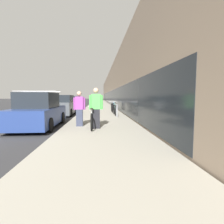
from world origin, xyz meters
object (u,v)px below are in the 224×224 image
Objects in this scene: tandem_bicycle at (92,119)px; person_rider at (96,108)px; cruiser_bike_nearest at (115,110)px; person_bystander at (79,109)px; parked_sedan_far at (73,103)px; cruiser_bike_middle at (112,108)px; vintage_roadster_curbside at (62,106)px; bike_rack_hoop at (117,109)px; cruiser_bike_farthest at (114,106)px; parked_sedan_curbside at (39,112)px.

tandem_bicycle is 1.45× the size of person_rider.
cruiser_bike_nearest is (1.27, 5.27, -0.46)m from person_rider.
person_bystander is at bearing 140.49° from person_rider.
parked_sedan_far is at bearing 99.71° from person_bystander.
cruiser_bike_middle is at bearing 78.88° from tandem_bicycle.
tandem_bicycle is 1.57× the size of person_bystander.
vintage_roadster_curbside is (-4.04, -1.19, 0.22)m from cruiser_bike_middle.
cruiser_bike_nearest is (2.04, 4.63, -0.40)m from person_bystander.
tandem_bicycle is 12.57m from parked_sedan_far.
bike_rack_hoop is 5.93m from cruiser_bike_farthest.
bike_rack_hoop is (2.08, 3.42, -0.29)m from person_bystander.
person_rider reaches higher than vintage_roadster_curbside.
vintage_roadster_curbside is (-4.38, -3.54, 0.25)m from cruiser_bike_farthest.
person_rider is at bearing -66.64° from vintage_roadster_curbside.
cruiser_bike_nearest is 5.82m from parked_sedan_curbside.
bike_rack_hoop is (1.31, 4.05, -0.35)m from person_rider.
parked_sedan_curbside reaches higher than vintage_roadster_curbside.
cruiser_bike_farthest is 0.38× the size of parked_sedan_far.
person_rider reaches higher than bike_rack_hoop.
person_rider is 1.08× the size of person_bystander.
cruiser_bike_nearest reaches higher than cruiser_bike_farthest.
person_bystander is 0.93× the size of cruiser_bike_middle.
parked_sedan_far is at bearing 115.74° from bike_rack_hoop.
bike_rack_hoop is at bearing 68.36° from tandem_bicycle.
cruiser_bike_farthest is (2.36, 9.35, -0.43)m from person_bystander.
bike_rack_hoop is 0.49× the size of cruiser_bike_middle.
tandem_bicycle is 9.83m from cruiser_bike_farthest.
person_bystander is 0.34× the size of parked_sedan_far.
person_rider is at bearing -39.51° from person_bystander.
parked_sedan_curbside is (-1.95, 0.40, -0.17)m from person_bystander.
parked_sedan_curbside reaches higher than tandem_bicycle.
person_rider is at bearing -99.10° from cruiser_bike_farthest.
cruiser_bike_middle is (1.26, 7.63, -0.47)m from person_rider.
cruiser_bike_nearest is 1.08× the size of cruiser_bike_middle.
parked_sedan_curbside is (-3.98, -6.60, 0.24)m from cruiser_bike_middle.
vintage_roadster_curbside is at bearing 90.67° from parked_sedan_curbside.
cruiser_bike_nearest reaches higher than cruiser_bike_middle.
person_bystander is 12.15m from parked_sedan_far.
cruiser_bike_middle is (1.44, 7.32, 0.01)m from tandem_bicycle.
parked_sedan_far is at bearing 149.24° from cruiser_bike_farthest.
parked_sedan_curbside is 11.57m from parked_sedan_far.
bike_rack_hoop is at bearing 58.75° from person_bystander.
parked_sedan_far is at bearing 90.33° from vintage_roadster_curbside.
parked_sedan_curbside reaches higher than cruiser_bike_middle.
tandem_bicycle is 1.35× the size of cruiser_bike_nearest.
cruiser_bike_farthest is at bearing -30.76° from parked_sedan_far.
cruiser_bike_nearest is 0.40× the size of parked_sedan_far.
parked_sedan_far is at bearing 90.48° from parked_sedan_curbside.
parked_sedan_far reaches higher than bike_rack_hoop.
person_rider reaches higher than tandem_bicycle.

